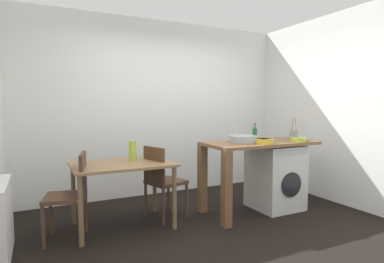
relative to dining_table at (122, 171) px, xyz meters
The scene contains 17 objects.
ground_plane 1.22m from the dining_table, 33.56° to the right, with size 5.46×5.46×0.00m, color black.
wall_back 1.62m from the dining_table, 53.58° to the left, with size 4.60×0.10×2.70m, color white.
wall_counter_side 3.15m from the dining_table, 10.79° to the right, with size 0.10×3.80×2.70m, color white.
radiator 1.22m from the dining_table, 166.58° to the right, with size 0.10×0.80×0.70m, color white.
dining_table is the anchor object (origin of this frame).
chair_person_seat 0.58m from the dining_table, 167.96° to the right, with size 0.48×0.48×0.90m.
chair_opposite 0.50m from the dining_table, ahead, with size 0.50×0.50×0.90m.
kitchen_counter 1.57m from the dining_table, ahead, with size 1.50×0.68×0.92m.
washing_machine 2.04m from the dining_table, ahead, with size 0.60×0.61×0.86m.
sink_basin 1.55m from the dining_table, ahead, with size 0.38×0.38×0.09m, color #9EA0A5.
tap 1.55m from the dining_table, ahead, with size 0.02×0.02×0.28m, color #B2B2B7.
bottle_tall_green 1.77m from the dining_table, ahead, with size 0.06×0.06×0.23m.
mixing_bowl 1.74m from the dining_table, 15.32° to the right, with size 0.23×0.23×0.06m.
utensil_crock 2.42m from the dining_table, ahead, with size 0.11×0.11×0.30m.
colander 2.27m from the dining_table, 12.10° to the right, with size 0.20×0.20×0.06m.
vase 0.28m from the dining_table, 33.69° to the left, with size 0.09×0.09×0.23m, color #A8C63D.
scissors 1.76m from the dining_table, 11.68° to the right, with size 0.15×0.06×0.01m.
Camera 1 is at (-1.72, -2.93, 1.38)m, focal length 29.37 mm.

